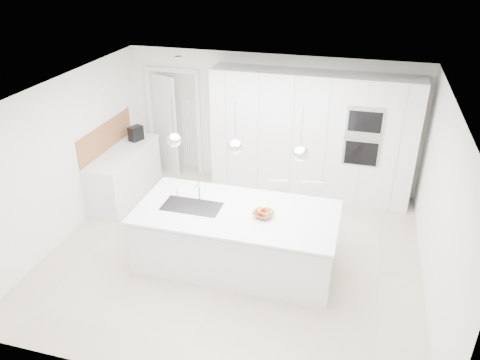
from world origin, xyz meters
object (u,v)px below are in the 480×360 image
(fruit_bowl, at_px, (263,214))
(bar_stool_right, at_px, (310,215))
(island_base, at_px, (236,241))
(espresso_machine, at_px, (136,133))
(bar_stool_left, at_px, (276,212))

(fruit_bowl, relative_size, bar_stool_right, 0.28)
(island_base, relative_size, espresso_machine, 10.14)
(bar_stool_left, bearing_deg, bar_stool_right, -13.86)
(bar_stool_left, relative_size, bar_stool_right, 0.96)
(island_base, height_order, espresso_machine, espresso_machine)
(bar_stool_right, bearing_deg, island_base, -146.58)
(bar_stool_left, bearing_deg, espresso_machine, 143.33)
(bar_stool_left, bearing_deg, island_base, -130.64)
(fruit_bowl, distance_m, espresso_machine, 3.56)
(bar_stool_right, bearing_deg, espresso_machine, 152.39)
(fruit_bowl, distance_m, bar_stool_left, 0.96)
(espresso_machine, xyz_separation_m, bar_stool_left, (2.94, -1.18, -0.55))
(espresso_machine, height_order, bar_stool_left, espresso_machine)
(island_base, relative_size, bar_stool_left, 2.89)
(espresso_machine, distance_m, bar_stool_left, 3.22)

